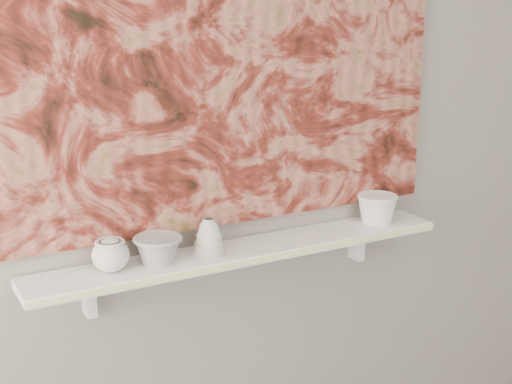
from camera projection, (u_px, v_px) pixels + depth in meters
wall_back at (230, 111)px, 2.22m from camera, size 3.60×0.00×3.60m
shelf at (245, 251)px, 2.26m from camera, size 1.40×0.18×0.03m
shelf_stripe at (260, 260)px, 2.18m from camera, size 1.40×0.01×0.02m
bracket_left at (89, 296)px, 2.10m from camera, size 0.03×0.06×0.12m
bracket_right at (357, 243)px, 2.56m from camera, size 0.03×0.06×0.12m
painting at (232, 49)px, 2.16m from camera, size 1.50×0.02×1.10m
house_motif at (351, 136)px, 2.44m from camera, size 0.09×0.00×0.08m
bowl_grey at (158, 249)px, 2.10m from camera, size 0.16×0.16×0.08m
cup_cream at (111, 255)px, 2.03m from camera, size 0.13×0.13×0.10m
bell_vessel at (209, 236)px, 2.18m from camera, size 0.11×0.11×0.11m
bowl_white at (377, 209)px, 2.48m from camera, size 0.17×0.17×0.10m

